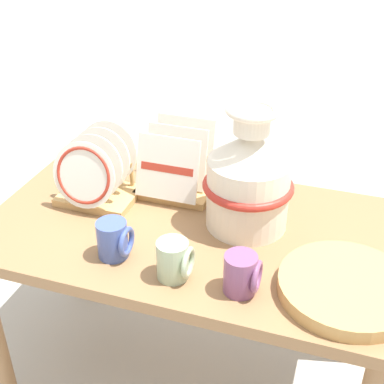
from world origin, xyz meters
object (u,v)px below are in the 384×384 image
object	(u,v)px
dish_rack_square_plates	(177,174)
mug_plum_glaze	(242,274)
wicker_charger_stack	(346,288)
mug_cobalt_glaze	(114,240)
ceramic_vase	(249,178)
dish_rack_round_plates	(96,178)
mug_sage_glaze	(175,260)

from	to	relation	value
dish_rack_square_plates	mug_plum_glaze	bearing A→B (deg)	-51.90
wicker_charger_stack	mug_cobalt_glaze	xyz separation A→B (m)	(-0.57, -0.04, 0.03)
ceramic_vase	mug_cobalt_glaze	bearing A→B (deg)	-138.92
dish_rack_round_plates	mug_plum_glaze	xyz separation A→B (m)	(0.50, -0.25, -0.03)
ceramic_vase	wicker_charger_stack	size ratio (longest dim) A/B	1.10
ceramic_vase	mug_sage_glaze	world-z (taller)	ceramic_vase
dish_rack_square_plates	mug_cobalt_glaze	distance (m)	0.35
dish_rack_square_plates	wicker_charger_stack	size ratio (longest dim) A/B	0.70
dish_rack_round_plates	dish_rack_square_plates	xyz separation A→B (m)	(0.20, 0.12, -0.02)
dish_rack_square_plates	mug_sage_glaze	xyz separation A→B (m)	(0.13, -0.38, -0.01)
dish_rack_round_plates	mug_cobalt_glaze	size ratio (longest dim) A/B	2.23
mug_cobalt_glaze	mug_plum_glaze	xyz separation A→B (m)	(0.34, -0.03, 0.00)
dish_rack_round_plates	mug_sage_glaze	size ratio (longest dim) A/B	2.23
wicker_charger_stack	mug_cobalt_glaze	distance (m)	0.57
mug_cobalt_glaze	mug_plum_glaze	size ratio (longest dim) A/B	1.00
dish_rack_square_plates	mug_sage_glaze	size ratio (longest dim) A/B	2.23
wicker_charger_stack	mug_cobalt_glaze	world-z (taller)	mug_cobalt_glaze
dish_rack_square_plates	mug_plum_glaze	xyz separation A→B (m)	(0.30, -0.38, -0.01)
mug_sage_glaze	mug_plum_glaze	distance (m)	0.16
ceramic_vase	dish_rack_round_plates	xyz separation A→B (m)	(-0.45, -0.02, -0.07)
dish_rack_round_plates	dish_rack_square_plates	world-z (taller)	dish_rack_round_plates
ceramic_vase	mug_plum_glaze	bearing A→B (deg)	-78.66
mug_cobalt_glaze	mug_sage_glaze	xyz separation A→B (m)	(0.17, -0.03, 0.00)
wicker_charger_stack	mug_plum_glaze	world-z (taller)	mug_plum_glaze
wicker_charger_stack	mug_sage_glaze	world-z (taller)	mug_sage_glaze
mug_sage_glaze	mug_cobalt_glaze	bearing A→B (deg)	170.38
dish_rack_round_plates	dish_rack_square_plates	bearing A→B (deg)	31.22
dish_rack_square_plates	wicker_charger_stack	world-z (taller)	dish_rack_square_plates
dish_rack_round_plates	wicker_charger_stack	distance (m)	0.76
ceramic_vase	dish_rack_square_plates	world-z (taller)	ceramic_vase
ceramic_vase	mug_sage_glaze	distance (m)	0.31
mug_sage_glaze	dish_rack_square_plates	bearing A→B (deg)	109.18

